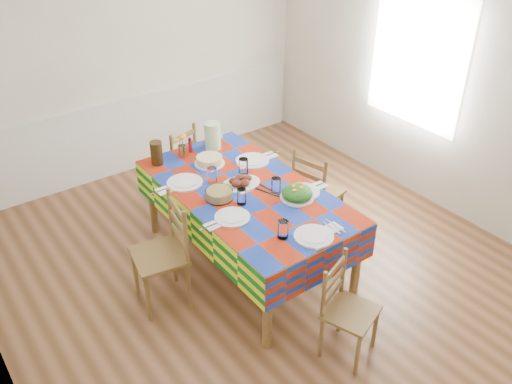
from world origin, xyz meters
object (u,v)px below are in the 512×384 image
dining_table (245,198)px  chair_near (346,310)px  chair_far (176,165)px  meat_platter (241,182)px  tea_pitcher (156,153)px  green_pitcher (213,136)px  chair_right (315,193)px  chair_left (164,254)px

dining_table → chair_near: 1.36m
chair_far → dining_table: bearing=71.2°
meat_platter → tea_pitcher: size_ratio=1.64×
dining_table → meat_platter: bearing=83.5°
meat_platter → tea_pitcher: 0.90m
meat_platter → green_pitcher: bearing=76.2°
tea_pitcher → chair_near: 2.29m
dining_table → meat_platter: size_ratio=5.57×
meat_platter → chair_far: bearing=89.8°
tea_pitcher → chair_right: size_ratio=0.24×
dining_table → chair_left: chair_left is taller
chair_near → chair_far: (0.03, 2.65, 0.04)m
dining_table → tea_pitcher: tea_pitcher is taller
chair_far → tea_pitcher: bearing=28.7°
tea_pitcher → chair_right: 1.59m
dining_table → tea_pitcher: (-0.41, 0.87, 0.21)m
green_pitcher → chair_left: size_ratio=0.28×
tea_pitcher → chair_left: size_ratio=0.23×
green_pitcher → chair_left: bearing=-140.7°
green_pitcher → tea_pitcher: 0.60m
chair_right → green_pitcher: bearing=24.4°
green_pitcher → chair_left: 1.40m
chair_near → chair_far: size_ratio=0.91×
meat_platter → chair_near: 1.47m
dining_table → chair_right: 0.87m
tea_pitcher → chair_far: 0.77m
meat_platter → chair_left: chair_left is taller
meat_platter → chair_far: size_ratio=0.41×
green_pitcher → chair_near: (-0.21, -2.16, -0.53)m
chair_near → chair_far: bearing=69.2°
tea_pitcher → chair_near: tea_pitcher is taller
meat_platter → chair_near: (-0.02, -1.41, -0.43)m
meat_platter → chair_right: (0.83, -0.09, -0.37)m
tea_pitcher → chair_far: (0.42, 0.45, -0.47)m
chair_far → green_pitcher: bearing=91.8°
chair_far → chair_near: bearing=71.2°
chair_near → chair_left: (-0.82, 1.32, 0.07)m
dining_table → tea_pitcher: 0.98m
chair_near → chair_right: bearing=37.0°
green_pitcher → tea_pitcher: bearing=176.0°
dining_table → meat_platter: 0.15m
green_pitcher → chair_right: bearing=-52.6°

